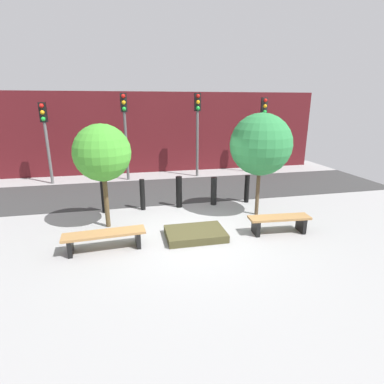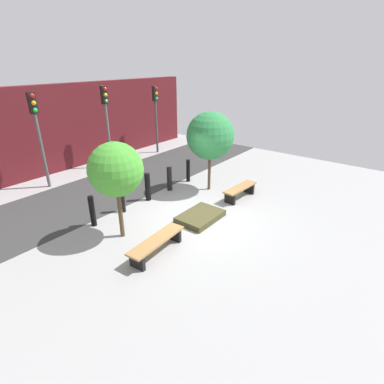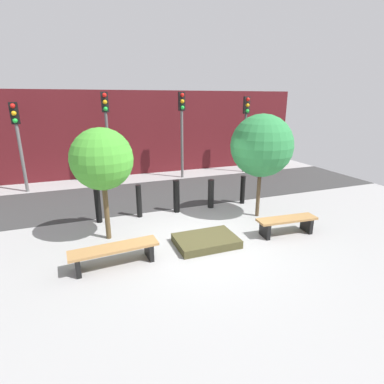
% 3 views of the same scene
% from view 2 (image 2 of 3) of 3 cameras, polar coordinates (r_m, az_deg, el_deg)
% --- Properties ---
extents(ground_plane, '(18.00, 18.00, 0.00)m').
position_cam_2_polar(ground_plane, '(9.93, 1.40, -5.11)').
color(ground_plane, '#959595').
extents(road_strip, '(18.00, 3.62, 0.01)m').
position_cam_2_polar(road_strip, '(12.81, -14.74, 1.01)').
color(road_strip, '#343434').
rests_on(road_strip, ground).
extents(building_facade, '(16.20, 0.50, 3.86)m').
position_cam_2_polar(building_facade, '(15.27, -24.24, 10.94)').
color(building_facade, '#511419').
rests_on(building_facade, ground).
extents(bench_left, '(1.92, 0.60, 0.44)m').
position_cam_2_polar(bench_left, '(8.18, -6.74, -9.60)').
color(bench_left, black).
rests_on(bench_left, ground).
extents(bench_right, '(1.66, 0.55, 0.46)m').
position_cam_2_polar(bench_right, '(11.38, 9.14, 0.36)').
color(bench_right, black).
rests_on(bench_right, ground).
extents(planter_bed, '(1.51, 1.05, 0.20)m').
position_cam_2_polar(planter_bed, '(9.87, 1.59, -4.68)').
color(planter_bed, '#434023').
rests_on(planter_bed, ground).
extents(tree_behind_left_bench, '(1.51, 1.51, 2.85)m').
position_cam_2_polar(tree_behind_left_bench, '(8.38, -14.33, 4.09)').
color(tree_behind_left_bench, '#4F3E25').
rests_on(tree_behind_left_bench, ground).
extents(tree_behind_right_bench, '(1.82, 1.82, 3.09)m').
position_cam_2_polar(tree_behind_right_bench, '(11.51, 3.48, 10.59)').
color(tree_behind_right_bench, '#4E3C28').
rests_on(tree_behind_right_bench, ground).
extents(bollard_far_left, '(0.18, 0.18, 1.01)m').
position_cam_2_polar(bollard_far_left, '(9.82, -18.46, -3.48)').
color(bollard_far_left, black).
rests_on(bollard_far_left, ground).
extents(bollard_left, '(0.16, 0.16, 1.01)m').
position_cam_2_polar(bollard_left, '(10.43, -13.13, -1.16)').
color(bollard_left, black).
rests_on(bollard_left, ground).
extents(bollard_center, '(0.20, 0.20, 1.05)m').
position_cam_2_polar(bollard_center, '(11.14, -8.43, 0.95)').
color(bollard_center, black).
rests_on(bollard_center, ground).
extents(bollard_right, '(0.20, 0.20, 0.95)m').
position_cam_2_polar(bollard_right, '(11.94, -4.32, 2.52)').
color(bollard_right, black).
rests_on(bollard_right, ground).
extents(bollard_far_right, '(0.17, 0.17, 0.97)m').
position_cam_2_polar(bollard_far_right, '(12.79, -0.73, 4.10)').
color(bollard_far_right, black).
rests_on(bollard_far_right, ground).
extents(traffic_light_mid_west, '(0.28, 0.27, 3.75)m').
position_cam_2_polar(traffic_light_mid_west, '(13.06, -27.44, 11.45)').
color(traffic_light_mid_west, '#525252').
rests_on(traffic_light_mid_west, ground).
extents(traffic_light_mid_east, '(0.28, 0.27, 3.77)m').
position_cam_2_polar(traffic_light_mid_east, '(14.68, -16.01, 14.32)').
color(traffic_light_mid_east, '#595959').
rests_on(traffic_light_mid_east, ground).
extents(traffic_light_east, '(0.28, 0.27, 3.59)m').
position_cam_2_polar(traffic_light_east, '(16.78, -6.92, 15.73)').
color(traffic_light_east, '#474747').
rests_on(traffic_light_east, ground).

